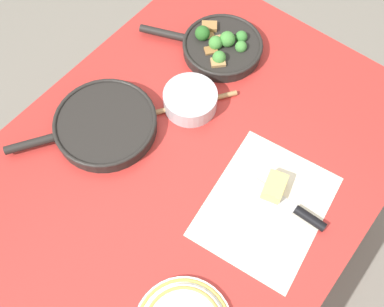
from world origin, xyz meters
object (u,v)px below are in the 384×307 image
object	(u,v)px
skillet_broccoli	(220,46)
skillet_eggs	(105,124)
grater_knife	(297,211)
cheese_block	(274,187)
wooden_spoon	(159,112)
prep_bowl_steel	(190,100)

from	to	relation	value
skillet_broccoli	skillet_eggs	xyz separation A→B (m)	(0.43, -0.08, -0.00)
grater_knife	cheese_block	distance (m)	0.08
skillet_broccoli	cheese_block	size ratio (longest dim) A/B	4.55
wooden_spoon	cheese_block	distance (m)	0.39
prep_bowl_steel	grater_knife	bearing A→B (deg)	78.63
skillet_eggs	cheese_block	xyz separation A→B (m)	(-0.14, 0.48, -0.00)
skillet_broccoli	skillet_eggs	distance (m)	0.44
skillet_eggs	skillet_broccoli	bearing A→B (deg)	-157.94
wooden_spoon	skillet_eggs	bearing A→B (deg)	2.63
skillet_eggs	prep_bowl_steel	world-z (taller)	prep_bowl_steel
grater_knife	wooden_spoon	bearing A→B (deg)	-2.30
wooden_spoon	prep_bowl_steel	world-z (taller)	prep_bowl_steel
skillet_broccoli	prep_bowl_steel	xyz separation A→B (m)	(0.22, 0.06, 0.00)
wooden_spoon	prep_bowl_steel	xyz separation A→B (m)	(-0.08, 0.05, 0.02)
grater_knife	skillet_broccoli	bearing A→B (deg)	-33.99
skillet_eggs	wooden_spoon	xyz separation A→B (m)	(-0.13, 0.08, -0.01)
skillet_broccoli	prep_bowl_steel	size ratio (longest dim) A/B	2.44
prep_bowl_steel	cheese_block	bearing A→B (deg)	78.01
skillet_eggs	grater_knife	xyz separation A→B (m)	(-0.13, 0.56, -0.01)
skillet_broccoli	wooden_spoon	size ratio (longest dim) A/B	1.14
skillet_broccoli	skillet_eggs	size ratio (longest dim) A/B	0.99
grater_knife	cheese_block	size ratio (longest dim) A/B	2.69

